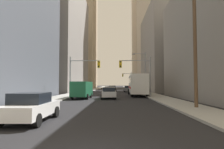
# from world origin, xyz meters

# --- Properties ---
(sidewalk_left) EXTENTS (3.13, 160.00, 0.15)m
(sidewalk_left) POSITION_xyz_m (-6.87, 50.00, 0.07)
(sidewalk_left) COLOR #9E9E99
(sidewalk_left) RESTS_ON ground
(sidewalk_right) EXTENTS (3.13, 160.00, 0.15)m
(sidewalk_right) POSITION_xyz_m (6.87, 50.00, 0.07)
(sidewalk_right) COLOR #9E9E99
(sidewalk_right) RESTS_ON ground
(city_bus) EXTENTS (2.94, 11.59, 3.40)m
(city_bus) POSITION_xyz_m (4.41, 27.67, 1.93)
(city_bus) COLOR silver
(city_bus) RESTS_ON ground
(cargo_van_green) EXTENTS (2.20, 5.28, 2.26)m
(cargo_van_green) POSITION_xyz_m (-3.66, 21.05, 1.29)
(cargo_van_green) COLOR #195938
(cargo_van_green) RESTS_ON ground
(sedan_white) EXTENTS (1.95, 4.23, 1.52)m
(sedan_white) POSITION_xyz_m (-3.50, 5.39, 0.77)
(sedan_white) COLOR white
(sedan_white) RESTS_ON ground
(sedan_silver) EXTENTS (1.96, 4.27, 1.52)m
(sedan_silver) POSITION_xyz_m (-0.04, 20.82, 0.77)
(sedan_silver) COLOR #B7BABF
(sedan_silver) RESTS_ON ground
(sedan_beige) EXTENTS (1.95, 4.22, 1.52)m
(sedan_beige) POSITION_xyz_m (-0.14, 27.05, 0.77)
(sedan_beige) COLOR #C6B793
(sedan_beige) RESTS_ON ground
(sedan_black) EXTENTS (1.96, 4.26, 1.52)m
(sedan_black) POSITION_xyz_m (-0.05, 43.82, 0.77)
(sedan_black) COLOR black
(sedan_black) RESTS_ON ground
(sedan_grey) EXTENTS (1.95, 4.23, 1.52)m
(sedan_grey) POSITION_xyz_m (3.67, 41.60, 0.77)
(sedan_grey) COLOR slate
(sedan_grey) RESTS_ON ground
(traffic_signal_near_left) EXTENTS (4.52, 0.44, 6.00)m
(traffic_signal_near_left) POSITION_xyz_m (-3.95, 23.59, 4.08)
(traffic_signal_near_left) COLOR gray
(traffic_signal_near_left) RESTS_ON ground
(traffic_signal_near_right) EXTENTS (4.65, 0.44, 6.00)m
(traffic_signal_near_right) POSITION_xyz_m (3.89, 23.59, 4.08)
(traffic_signal_near_right) COLOR gray
(traffic_signal_near_right) RESTS_ON ground
(traffic_signal_far_right) EXTENTS (3.12, 0.44, 6.00)m
(traffic_signal_far_right) POSITION_xyz_m (4.60, 59.81, 4.01)
(traffic_signal_far_right) COLOR gray
(traffic_signal_far_right) RESTS_ON ground
(utility_pole_right) EXTENTS (2.20, 0.28, 10.22)m
(utility_pole_right) POSITION_xyz_m (7.19, 10.59, 5.39)
(utility_pole_right) COLOR brown
(utility_pole_right) RESTS_ON ground
(street_lamp_right) EXTENTS (2.42, 0.32, 7.50)m
(street_lamp_right) POSITION_xyz_m (5.62, 29.02, 4.54)
(street_lamp_right) COLOR gray
(street_lamp_right) RESTS_ON ground
(building_left_mid_office) EXTENTS (21.26, 27.47, 28.63)m
(building_left_mid_office) POSITION_xyz_m (-19.41, 47.04, 14.31)
(building_left_mid_office) COLOR gray
(building_left_mid_office) RESTS_ON ground
(building_left_far_tower) EXTENTS (15.40, 21.13, 68.11)m
(building_left_far_tower) POSITION_xyz_m (-17.04, 86.82, 34.05)
(building_left_far_tower) COLOR tan
(building_left_far_tower) RESTS_ON ground
(building_right_mid_block) EXTENTS (19.51, 21.67, 20.62)m
(building_right_mid_block) POSITION_xyz_m (18.42, 45.07, 10.31)
(building_right_mid_block) COLOR gray
(building_right_mid_block) RESTS_ON ground
(building_right_far_highrise) EXTENTS (22.31, 27.01, 70.43)m
(building_right_far_highrise) POSITION_xyz_m (20.72, 89.26, 35.22)
(building_right_far_highrise) COLOR #B7A893
(building_right_far_highrise) RESTS_ON ground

